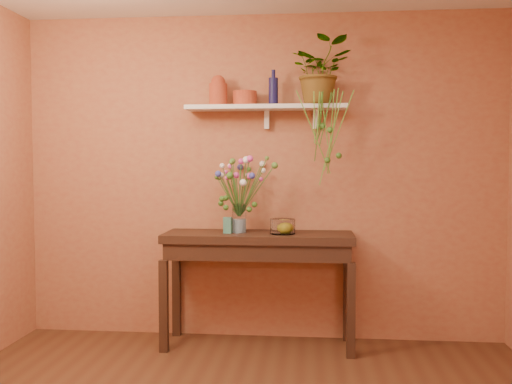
{
  "coord_description": "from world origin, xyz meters",
  "views": [
    {
      "loc": [
        0.4,
        -2.67,
        1.47
      ],
      "look_at": [
        0.0,
        1.55,
        1.25
      ],
      "focal_mm": 39.24,
      "sensor_mm": 36.0,
      "label": 1
    }
  ],
  "objects_px": {
    "sideboard": "(258,250)",
    "bouquet": "(240,178)",
    "blue_bottle": "(273,91)",
    "glass_bowl": "(283,227)",
    "terracotta_jug": "(218,91)",
    "spider_plant": "(321,72)",
    "glass_vase": "(239,220)"
  },
  "relations": [
    {
      "from": "sideboard",
      "to": "bouquet",
      "type": "bearing_deg",
      "value": -178.16
    },
    {
      "from": "blue_bottle",
      "to": "glass_bowl",
      "type": "distance_m",
      "value": 1.1
    },
    {
      "from": "terracotta_jug",
      "to": "spider_plant",
      "type": "distance_m",
      "value": 0.84
    },
    {
      "from": "terracotta_jug",
      "to": "spider_plant",
      "type": "xyz_separation_m",
      "value": [
        0.83,
        -0.0,
        0.14
      ]
    },
    {
      "from": "blue_bottle",
      "to": "sideboard",
      "type": "bearing_deg",
      "value": -132.44
    },
    {
      "from": "glass_vase",
      "to": "bouquet",
      "type": "relative_size",
      "value": 0.45
    },
    {
      "from": "spider_plant",
      "to": "sideboard",
      "type": "bearing_deg",
      "value": -167.62
    },
    {
      "from": "terracotta_jug",
      "to": "bouquet",
      "type": "bearing_deg",
      "value": -31.07
    },
    {
      "from": "bouquet",
      "to": "glass_bowl",
      "type": "height_order",
      "value": "bouquet"
    },
    {
      "from": "sideboard",
      "to": "spider_plant",
      "type": "height_order",
      "value": "spider_plant"
    },
    {
      "from": "sideboard",
      "to": "glass_vase",
      "type": "height_order",
      "value": "glass_vase"
    },
    {
      "from": "sideboard",
      "to": "spider_plant",
      "type": "distance_m",
      "value": 1.5
    },
    {
      "from": "glass_vase",
      "to": "bouquet",
      "type": "xyz_separation_m",
      "value": [
        0.01,
        -0.02,
        0.34
      ]
    },
    {
      "from": "blue_bottle",
      "to": "spider_plant",
      "type": "xyz_separation_m",
      "value": [
        0.38,
        -0.01,
        0.14
      ]
    },
    {
      "from": "glass_bowl",
      "to": "bouquet",
      "type": "bearing_deg",
      "value": 174.57
    },
    {
      "from": "bouquet",
      "to": "glass_vase",
      "type": "bearing_deg",
      "value": 110.88
    },
    {
      "from": "sideboard",
      "to": "terracotta_jug",
      "type": "distance_m",
      "value": 1.32
    },
    {
      "from": "sideboard",
      "to": "glass_bowl",
      "type": "relative_size",
      "value": 7.66
    },
    {
      "from": "blue_bottle",
      "to": "glass_vase",
      "type": "height_order",
      "value": "blue_bottle"
    },
    {
      "from": "terracotta_jug",
      "to": "blue_bottle",
      "type": "height_order",
      "value": "blue_bottle"
    },
    {
      "from": "sideboard",
      "to": "blue_bottle",
      "type": "xyz_separation_m",
      "value": [
        0.11,
        0.12,
        1.27
      ]
    },
    {
      "from": "bouquet",
      "to": "terracotta_jug",
      "type": "bearing_deg",
      "value": 148.93
    },
    {
      "from": "spider_plant",
      "to": "glass_vase",
      "type": "distance_m",
      "value": 1.35
    },
    {
      "from": "sideboard",
      "to": "terracotta_jug",
      "type": "bearing_deg",
      "value": 162.14
    },
    {
      "from": "terracotta_jug",
      "to": "glass_vase",
      "type": "distance_m",
      "value": 1.06
    },
    {
      "from": "blue_bottle",
      "to": "spider_plant",
      "type": "bearing_deg",
      "value": -1.95
    },
    {
      "from": "sideboard",
      "to": "blue_bottle",
      "type": "relative_size",
      "value": 5.34
    },
    {
      "from": "terracotta_jug",
      "to": "glass_bowl",
      "type": "bearing_deg",
      "value": -15.37
    },
    {
      "from": "spider_plant",
      "to": "glass_bowl",
      "type": "bearing_deg",
      "value": -153.76
    },
    {
      "from": "terracotta_jug",
      "to": "bouquet",
      "type": "relative_size",
      "value": 0.47
    },
    {
      "from": "terracotta_jug",
      "to": "bouquet",
      "type": "distance_m",
      "value": 0.74
    },
    {
      "from": "sideboard",
      "to": "blue_bottle",
      "type": "bearing_deg",
      "value": 47.56
    }
  ]
}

